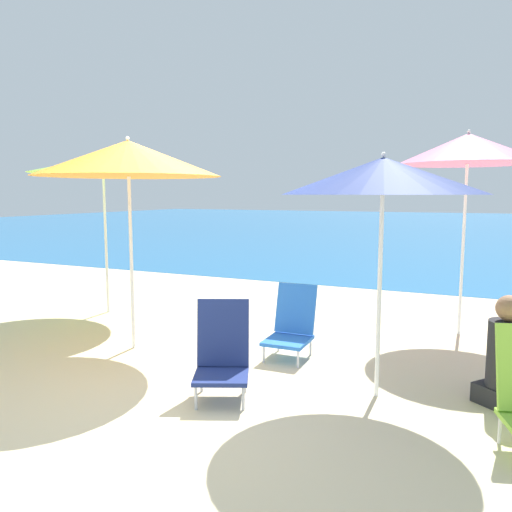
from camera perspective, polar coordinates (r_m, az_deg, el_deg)
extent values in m
plane|color=beige|center=(4.74, -10.14, -14.03)|extent=(60.00, 60.00, 0.00)
cube|color=#23669E|center=(29.01, 19.60, 3.34)|extent=(60.00, 40.00, 0.01)
cylinder|color=white|center=(5.60, -14.04, -0.88)|extent=(0.04, 0.04, 1.88)
cone|color=orange|center=(5.56, -14.40, 10.76)|extent=(1.97, 1.97, 0.38)
sphere|color=white|center=(5.58, -14.47, 12.91)|extent=(0.04, 0.04, 0.04)
cylinder|color=white|center=(7.42, -16.78, 1.36)|extent=(0.04, 0.04, 1.99)
cone|color=#8ECC3D|center=(7.40, -17.09, 9.92)|extent=(2.00, 2.00, 0.22)
sphere|color=white|center=(7.41, -17.12, 10.94)|extent=(0.04, 0.04, 0.04)
cylinder|color=white|center=(6.46, 22.56, 0.55)|extent=(0.04, 0.04, 2.05)
cone|color=pink|center=(6.45, 23.07, 11.21)|extent=(1.65, 1.65, 0.36)
sphere|color=white|center=(6.47, 23.16, 12.96)|extent=(0.04, 0.04, 0.04)
cylinder|color=white|center=(4.26, 13.90, -4.64)|extent=(0.04, 0.04, 1.69)
cone|color=navy|center=(4.18, 14.31, 8.86)|extent=(1.63, 1.63, 0.30)
sphere|color=white|center=(4.19, 14.39, 11.18)|extent=(0.04, 0.04, 0.04)
cylinder|color=silver|center=(3.97, 26.09, -17.33)|extent=(0.02, 0.02, 0.20)
cylinder|color=silver|center=(4.12, -6.89, -15.81)|extent=(0.02, 0.02, 0.19)
cylinder|color=silver|center=(4.09, -1.46, -15.94)|extent=(0.02, 0.02, 0.19)
cylinder|color=silver|center=(4.46, -6.25, -14.00)|extent=(0.02, 0.02, 0.19)
cylinder|color=silver|center=(4.43, -1.27, -14.10)|extent=(0.02, 0.02, 0.19)
cube|color=navy|center=(4.23, -3.98, -13.49)|extent=(0.58, 0.57, 0.04)
cube|color=navy|center=(4.33, -3.78, -8.71)|extent=(0.45, 0.29, 0.57)
cylinder|color=silver|center=(5.13, 0.87, -11.16)|extent=(0.02, 0.02, 0.18)
cylinder|color=silver|center=(5.01, 4.81, -11.64)|extent=(0.02, 0.02, 0.18)
cylinder|color=silver|center=(5.51, 2.57, -9.90)|extent=(0.02, 0.02, 0.18)
cylinder|color=silver|center=(5.39, 6.26, -10.30)|extent=(0.02, 0.02, 0.18)
cube|color=blue|center=(5.23, 3.64, -9.61)|extent=(0.44, 0.50, 0.04)
cube|color=blue|center=(5.38, 4.56, -6.00)|extent=(0.43, 0.18, 0.52)
cube|color=#262628|center=(4.63, 26.48, -14.13)|extent=(0.50, 0.49, 0.16)
cylinder|color=#262628|center=(4.52, 26.73, -9.98)|extent=(0.30, 0.30, 0.54)
sphere|color=#9E704C|center=(4.43, 27.00, -5.34)|extent=(0.21, 0.21, 0.21)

